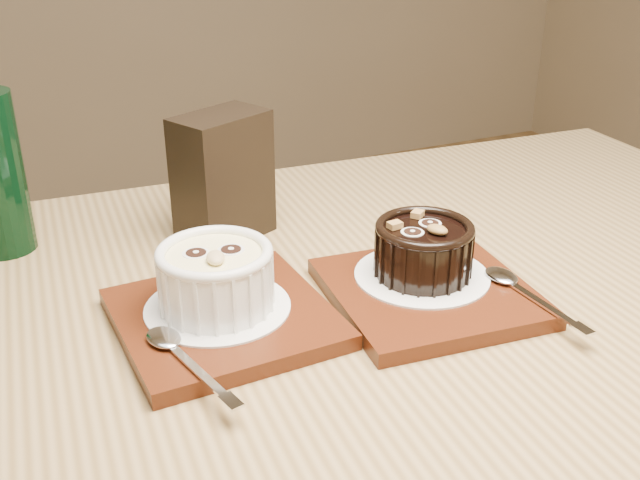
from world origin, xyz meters
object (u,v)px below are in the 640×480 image
Objects in this scene: tray_right at (428,293)px; condiment_stand at (223,177)px; table at (342,401)px; ramekin_white at (216,275)px; tray_left at (224,318)px; ramekin_dark at (424,247)px.

condiment_stand is at bearing 120.55° from tray_right.
table is 12.23× the size of ramekin_white.
condiment_stand is at bearing 100.21° from table.
tray_left is at bearing -109.12° from condiment_stand.
ramekin_white is at bearing 167.06° from tray_right.
ramekin_white is 0.19m from condiment_stand.
condiment_stand is (-0.13, 0.22, 0.06)m from tray_right.
ramekin_white is (-0.10, 0.04, 0.14)m from table.
table is at bearing -19.83° from tray_left.
tray_right is at bearing -59.45° from condiment_stand.
tray_left is 0.20m from ramekin_dark.
tray_right is (0.19, -0.04, -0.04)m from ramekin_white.
ramekin_white is at bearing 111.44° from tray_left.
ramekin_dark is (0.19, -0.02, 0.04)m from tray_left.
table is 0.18m from ramekin_white.
table is 0.15m from tray_left.
tray_right is at bearing -124.34° from ramekin_dark.
ramekin_white is at bearing 150.97° from ramekin_dark.
tray_left is at bearing -56.30° from ramekin_white.
tray_left is 0.04m from ramekin_white.
ramekin_dark is (0.09, 0.02, 0.14)m from table.
table is 13.33× the size of ramekin_dark.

